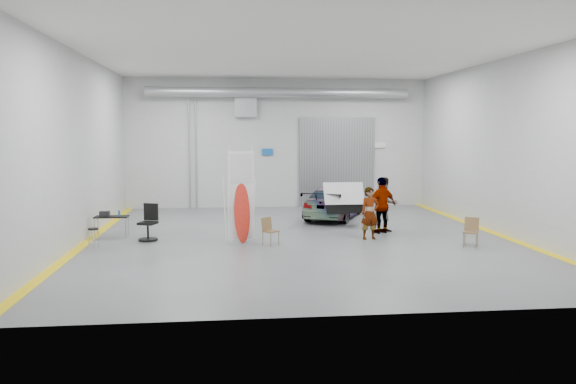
{
  "coord_description": "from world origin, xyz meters",
  "views": [
    {
      "loc": [
        -2.36,
        -18.21,
        3.47
      ],
      "look_at": [
        -0.35,
        0.39,
        1.5
      ],
      "focal_mm": 35.0,
      "sensor_mm": 36.0,
      "label": 1
    }
  ],
  "objects": [
    {
      "name": "ground",
      "position": [
        0.0,
        0.0,
        0.0
      ],
      "size": [
        16.0,
        16.0,
        0.0
      ],
      "primitive_type": "plane",
      "color": "#575A5E",
      "rests_on": "ground"
    },
    {
      "name": "folding_chair_near",
      "position": [
        -1.05,
        -1.07,
        0.27
      ],
      "size": [
        0.56,
        0.63,
        0.85
      ],
      "rotation": [
        0.0,
        0.0,
        0.7
      ],
      "color": "brown",
      "rests_on": "ground"
    },
    {
      "name": "person_c",
      "position": [
        2.95,
        0.61,
        0.98
      ],
      "size": [
        1.23,
        0.87,
        1.96
      ],
      "primitive_type": "imported",
      "rotation": [
        0.0,
        0.0,
        3.54
      ],
      "color": "#AB6539",
      "rests_on": "ground"
    },
    {
      "name": "room_shell",
      "position": [
        0.24,
        2.22,
        4.08
      ],
      "size": [
        14.02,
        16.18,
        6.01
      ],
      "color": "#B1B3B6",
      "rests_on": "ground"
    },
    {
      "name": "shop_stool",
      "position": [
        -6.39,
        -1.1,
        0.32
      ],
      "size": [
        0.32,
        0.32,
        0.64
      ],
      "rotation": [
        0.0,
        0.0,
        -0.27
      ],
      "color": "black",
      "rests_on": "ground"
    },
    {
      "name": "trunk_lid",
      "position": [
        1.96,
        2.27,
        1.3
      ],
      "size": [
        1.5,
        0.91,
        0.04
      ],
      "primitive_type": "cube",
      "color": "silver",
      "rests_on": "sedan_car"
    },
    {
      "name": "work_table",
      "position": [
        -6.31,
        0.93,
        0.69
      ],
      "size": [
        1.11,
        0.56,
        0.9
      ],
      "rotation": [
        0.0,
        0.0,
        -0.01
      ],
      "color": "#96999F",
      "rests_on": "ground"
    },
    {
      "name": "sedan_car",
      "position": [
        1.96,
        4.23,
        0.64
      ],
      "size": [
        3.49,
        4.78,
        1.28
      ],
      "primitive_type": "imported",
      "rotation": [
        0.0,
        0.0,
        2.71
      ],
      "color": "silver",
      "rests_on": "ground"
    },
    {
      "name": "person_a",
      "position": [
        2.25,
        -0.45,
        0.86
      ],
      "size": [
        0.69,
        0.52,
        1.72
      ],
      "primitive_type": "imported",
      "rotation": [
        0.0,
        0.0,
        0.18
      ],
      "color": "#8A5C4B",
      "rests_on": "ground"
    },
    {
      "name": "person_b",
      "position": [
        3.11,
        0.83,
        0.97
      ],
      "size": [
        0.97,
        0.75,
        1.94
      ],
      "primitive_type": "imported",
      "rotation": [
        0.0,
        0.0,
        -0.03
      ],
      "color": "#44647E",
      "rests_on": "ground"
    },
    {
      "name": "surfboard_display",
      "position": [
        -2.0,
        -0.62,
        1.25
      ],
      "size": [
        0.85,
        0.4,
        3.09
      ],
      "rotation": [
        0.0,
        0.0,
        0.28
      ],
      "color": "white",
      "rests_on": "ground"
    },
    {
      "name": "folding_chair_far",
      "position": [
        5.01,
        -2.0,
        0.28
      ],
      "size": [
        0.57,
        0.62,
        0.89
      ],
      "rotation": [
        0.0,
        0.0,
        -0.53
      ],
      "color": "brown",
      "rests_on": "ground"
    },
    {
      "name": "office_chair",
      "position": [
        -4.94,
        0.13,
        0.51
      ],
      "size": [
        0.65,
        0.69,
        1.17
      ],
      "rotation": [
        0.0,
        0.0,
        -0.34
      ],
      "color": "black",
      "rests_on": "ground"
    }
  ]
}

